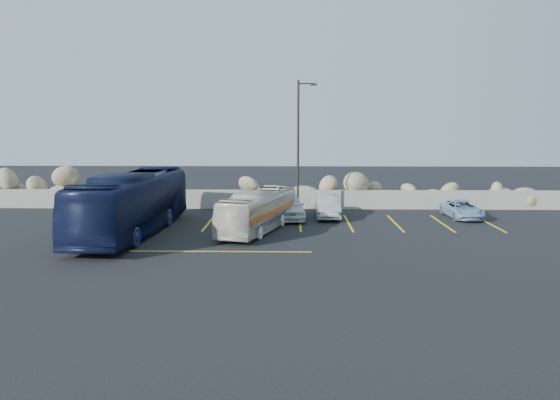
{
  "coord_description": "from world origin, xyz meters",
  "views": [
    {
      "loc": [
        2.1,
        -22.97,
        5.68
      ],
      "look_at": [
        1.54,
        4.0,
        1.73
      ],
      "focal_mm": 35.0,
      "sensor_mm": 36.0,
      "label": 1
    }
  ],
  "objects_px": {
    "vintage_bus": "(259,211)",
    "tour_coach": "(132,203)",
    "car_b": "(328,207)",
    "car_d": "(462,209)",
    "lamppost": "(299,144)",
    "car_a": "(289,207)"
  },
  "relations": [
    {
      "from": "tour_coach",
      "to": "lamppost",
      "type": "bearing_deg",
      "value": 37.6
    },
    {
      "from": "tour_coach",
      "to": "car_d",
      "type": "xyz_separation_m",
      "value": [
        18.02,
        4.9,
        -1.04
      ]
    },
    {
      "from": "lamppost",
      "to": "car_d",
      "type": "height_order",
      "value": "lamppost"
    },
    {
      "from": "tour_coach",
      "to": "car_d",
      "type": "bearing_deg",
      "value": 19.09
    },
    {
      "from": "car_a",
      "to": "car_d",
      "type": "height_order",
      "value": "car_a"
    },
    {
      "from": "lamppost",
      "to": "car_b",
      "type": "xyz_separation_m",
      "value": [
        1.7,
        -0.71,
        -3.65
      ]
    },
    {
      "from": "vintage_bus",
      "to": "car_b",
      "type": "bearing_deg",
      "value": 63.08
    },
    {
      "from": "tour_coach",
      "to": "car_a",
      "type": "bearing_deg",
      "value": 33.18
    },
    {
      "from": "car_a",
      "to": "car_b",
      "type": "xyz_separation_m",
      "value": [
        2.3,
        0.53,
        -0.08
      ]
    },
    {
      "from": "tour_coach",
      "to": "car_a",
      "type": "xyz_separation_m",
      "value": [
        7.84,
        4.4,
        -0.83
      ]
    },
    {
      "from": "vintage_bus",
      "to": "car_d",
      "type": "height_order",
      "value": "vintage_bus"
    },
    {
      "from": "car_b",
      "to": "lamppost",
      "type": "bearing_deg",
      "value": 158.05
    },
    {
      "from": "lamppost",
      "to": "car_a",
      "type": "distance_m",
      "value": 3.83
    },
    {
      "from": "car_b",
      "to": "car_d",
      "type": "height_order",
      "value": "car_b"
    },
    {
      "from": "vintage_bus",
      "to": "tour_coach",
      "type": "height_order",
      "value": "tour_coach"
    },
    {
      "from": "vintage_bus",
      "to": "tour_coach",
      "type": "relative_size",
      "value": 0.67
    },
    {
      "from": "lamppost",
      "to": "car_b",
      "type": "bearing_deg",
      "value": -22.56
    },
    {
      "from": "lamppost",
      "to": "tour_coach",
      "type": "bearing_deg",
      "value": -146.29
    },
    {
      "from": "vintage_bus",
      "to": "car_d",
      "type": "bearing_deg",
      "value": 35.75
    },
    {
      "from": "lamppost",
      "to": "vintage_bus",
      "type": "xyz_separation_m",
      "value": [
        -2.14,
        -4.68,
        -3.25
      ]
    },
    {
      "from": "car_a",
      "to": "car_b",
      "type": "bearing_deg",
      "value": 8.35
    },
    {
      "from": "tour_coach",
      "to": "vintage_bus",
      "type": "bearing_deg",
      "value": 12.51
    }
  ]
}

